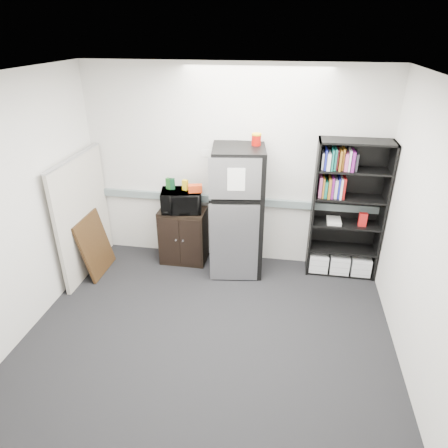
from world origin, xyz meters
name	(u,v)px	position (x,y,z in m)	size (l,w,h in m)	color
floor	(208,335)	(0.00, 0.00, 0.00)	(4.00, 4.00, 0.00)	black
wall_back	(233,169)	(0.00, 1.75, 1.35)	(4.00, 0.02, 2.70)	silver
wall_right	(427,244)	(2.00, 0.00, 1.35)	(0.02, 3.50, 2.70)	silver
wall_left	(16,212)	(-2.00, 0.00, 1.35)	(0.02, 3.50, 2.70)	silver
ceiling	(202,77)	(0.00, 0.00, 2.70)	(4.00, 3.50, 0.02)	white
electrical_raceway	(232,200)	(0.00, 1.72, 0.90)	(3.92, 0.05, 0.10)	slate
wall_note	(207,153)	(-0.35, 1.74, 1.55)	(0.14, 0.00, 0.10)	white
bookshelf	(347,212)	(1.53, 1.57, 0.91)	(0.90, 0.34, 1.85)	black
cubicle_partition	(83,216)	(-1.90, 1.08, 0.81)	(0.06, 1.30, 1.62)	#ABA497
cabinet	(184,236)	(-0.66, 1.50, 0.40)	(0.64, 0.43, 0.80)	black
microwave	(181,201)	(-0.66, 1.48, 0.94)	(0.54, 0.36, 0.30)	black
snack_box_a	(169,184)	(-0.83, 1.52, 1.17)	(0.07, 0.05, 0.15)	#17511B
snack_box_b	(172,184)	(-0.79, 1.52, 1.17)	(0.07, 0.05, 0.15)	#0B331B
snack_box_c	(185,185)	(-0.61, 1.52, 1.16)	(0.07, 0.05, 0.14)	yellow
snack_bag	(195,188)	(-0.46, 1.47, 1.14)	(0.18, 0.10, 0.10)	red
refrigerator	(238,212)	(0.12, 1.42, 0.87)	(0.74, 0.76, 1.74)	black
coffee_can	(256,139)	(0.32, 1.55, 1.82)	(0.12, 0.12, 0.17)	#9D0D07
framed_poster	(95,245)	(-1.77, 1.02, 0.41)	(0.22, 0.64, 0.81)	#311D0D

